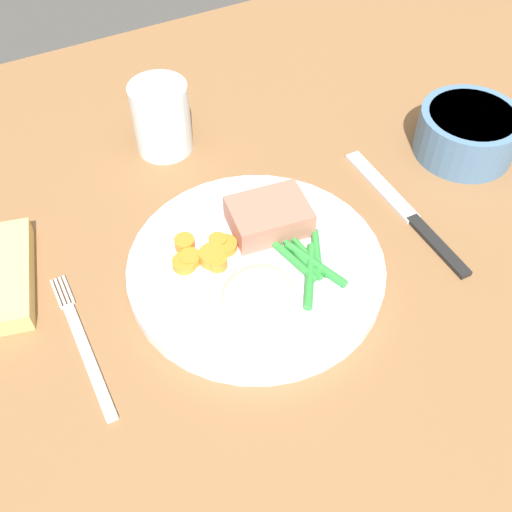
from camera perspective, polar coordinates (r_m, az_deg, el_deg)
name	(u,v)px	position (r cm, az deg, el deg)	size (l,w,h in cm)	color
dining_table	(258,247)	(64.02, 0.20, 0.85)	(120.00, 90.00, 2.00)	brown
dinner_plate	(256,268)	(59.88, 0.00, -1.11)	(24.99, 24.99, 1.60)	white
meat_portion	(268,215)	(61.58, 1.11, 3.84)	(7.73, 5.80, 2.84)	#A86B56
mashed_potatoes	(257,292)	(54.60, 0.07, -3.37)	(6.51, 5.35, 3.95)	beige
carrot_slices	(206,254)	(59.45, -4.68, 0.20)	(6.81, 5.56, 1.30)	orange
green_beans	(306,261)	(59.08, 4.67, -0.48)	(6.11, 10.59, 0.85)	#2D8C38
fork	(83,344)	(57.65, -15.76, -7.88)	(1.44, 16.60, 0.40)	silver
knife	(407,213)	(67.63, 13.84, 3.89)	(1.70, 20.50, 0.64)	black
water_glass	(162,122)	(72.63, -8.71, 12.15)	(6.58, 6.58, 8.36)	silver
salad_bowl	(468,131)	(75.48, 19.05, 10.93)	(11.39, 11.39, 5.35)	#4C7299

